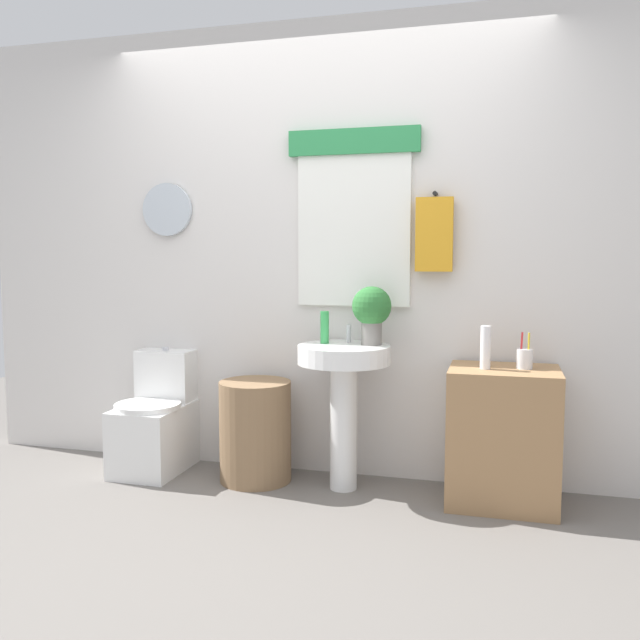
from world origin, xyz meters
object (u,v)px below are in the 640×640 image
at_px(toilet, 156,424).
at_px(potted_plant, 372,310).
at_px(toothbrush_cup, 525,358).
at_px(pedestal_sink, 344,382).
at_px(soap_bottle, 325,327).
at_px(wooden_cabinet, 503,436).
at_px(lotion_bottle, 485,347).
at_px(laundry_hamper, 255,431).

xyz_separation_m(toilet, potted_plant, (1.30, 0.03, 0.71)).
distance_m(toilet, toothbrush_cup, 2.14).
bearing_deg(pedestal_sink, potted_plant, 23.20).
bearing_deg(soap_bottle, pedestal_sink, -22.62).
bearing_deg(toilet, toothbrush_cup, -0.31).
relative_size(pedestal_sink, potted_plant, 2.50).
relative_size(wooden_cabinet, potted_plant, 2.22).
distance_m(soap_bottle, lotion_bottle, 0.87).
bearing_deg(toothbrush_cup, pedestal_sink, -178.77).
height_order(pedestal_sink, soap_bottle, soap_bottle).
relative_size(toilet, pedestal_sink, 0.91).
relative_size(toilet, potted_plant, 2.27).
bearing_deg(laundry_hamper, potted_plant, 5.25).
relative_size(pedestal_sink, wooden_cabinet, 1.13).
distance_m(pedestal_sink, soap_bottle, 0.32).
relative_size(toilet, toothbrush_cup, 3.89).
bearing_deg(potted_plant, laundry_hamper, -174.75).
height_order(toilet, laundry_hamper, toilet).
height_order(toilet, wooden_cabinet, toilet).
xyz_separation_m(laundry_hamper, pedestal_sink, (0.51, 0.00, 0.31)).
bearing_deg(laundry_hamper, wooden_cabinet, 0.00).
distance_m(potted_plant, toothbrush_cup, 0.83).
bearing_deg(laundry_hamper, pedestal_sink, 0.00).
bearing_deg(potted_plant, wooden_cabinet, -4.91).
bearing_deg(toilet, soap_bottle, 1.02).
bearing_deg(toilet, pedestal_sink, -1.57).
height_order(toilet, potted_plant, potted_plant).
height_order(wooden_cabinet, soap_bottle, soap_bottle).
height_order(toilet, toothbrush_cup, toothbrush_cup).
height_order(lotion_bottle, toothbrush_cup, lotion_bottle).
bearing_deg(wooden_cabinet, toothbrush_cup, 11.84).
bearing_deg(lotion_bottle, potted_plant, 170.58).
bearing_deg(toilet, wooden_cabinet, -0.91).
distance_m(toilet, potted_plant, 1.48).
distance_m(wooden_cabinet, toothbrush_cup, 0.42).
bearing_deg(wooden_cabinet, laundry_hamper, 180.00).
bearing_deg(toothbrush_cup, laundry_hamper, -179.20).
bearing_deg(wooden_cabinet, toilet, 179.09).
height_order(soap_bottle, lotion_bottle, soap_bottle).
distance_m(toilet, soap_bottle, 1.20).
bearing_deg(potted_plant, lotion_bottle, -9.42).
bearing_deg(toilet, potted_plant, 1.26).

